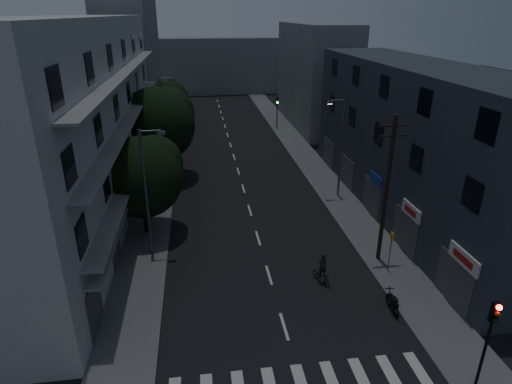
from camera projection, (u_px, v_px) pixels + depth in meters
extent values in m
plane|color=black|center=(238.00, 169.00, 41.98)|extent=(160.00, 160.00, 0.00)
cube|color=#565659|center=(160.00, 172.00, 40.99)|extent=(3.00, 90.00, 0.15)
cube|color=#565659|center=(312.00, 165.00, 42.91)|extent=(3.00, 90.00, 0.15)
cube|color=beige|center=(395.00, 382.00, 17.83)|extent=(0.50, 3.00, 0.01)
cube|color=beige|center=(424.00, 378.00, 17.99)|extent=(0.50, 3.00, 0.01)
cube|color=beige|center=(284.00, 326.00, 20.98)|extent=(0.15, 2.00, 0.01)
cube|color=beige|center=(269.00, 275.00, 25.09)|extent=(0.15, 2.00, 0.01)
cube|color=beige|center=(258.00, 238.00, 29.20)|extent=(0.15, 2.00, 0.01)
cube|color=beige|center=(250.00, 210.00, 33.30)|extent=(0.15, 2.00, 0.01)
cube|color=beige|center=(243.00, 188.00, 37.41)|extent=(0.15, 2.00, 0.01)
cube|color=beige|center=(238.00, 171.00, 41.52)|extent=(0.15, 2.00, 0.01)
cube|color=beige|center=(234.00, 157.00, 45.63)|extent=(0.15, 2.00, 0.01)
cube|color=beige|center=(230.00, 145.00, 49.74)|extent=(0.15, 2.00, 0.01)
cube|color=beige|center=(227.00, 135.00, 53.84)|extent=(0.15, 2.00, 0.01)
cube|color=beige|center=(225.00, 126.00, 57.95)|extent=(0.15, 2.00, 0.01)
cube|color=beige|center=(223.00, 119.00, 62.06)|extent=(0.15, 2.00, 0.01)
cube|color=beige|center=(221.00, 112.00, 66.17)|extent=(0.15, 2.00, 0.01)
cube|color=beige|center=(219.00, 106.00, 70.28)|extent=(0.15, 2.00, 0.01)
cube|color=beige|center=(218.00, 101.00, 74.38)|extent=(0.15, 2.00, 0.01)
cube|color=#B4B4AF|center=(83.00, 119.00, 31.34)|extent=(6.00, 36.00, 14.00)
cube|color=black|center=(93.00, 296.00, 19.97)|extent=(0.06, 1.60, 1.60)
cube|color=black|center=(114.00, 235.00, 25.45)|extent=(0.06, 1.60, 1.60)
cube|color=black|center=(128.00, 195.00, 30.93)|extent=(0.06, 1.60, 1.60)
cube|color=black|center=(137.00, 168.00, 36.41)|extent=(0.06, 1.60, 1.60)
cube|color=black|center=(144.00, 148.00, 41.88)|extent=(0.06, 1.60, 1.60)
cube|color=black|center=(150.00, 132.00, 47.36)|extent=(0.06, 1.60, 1.60)
cube|color=black|center=(82.00, 236.00, 18.73)|extent=(0.06, 1.60, 1.60)
cube|color=black|center=(107.00, 185.00, 24.21)|extent=(0.06, 1.60, 1.60)
cube|color=black|center=(122.00, 153.00, 29.69)|extent=(0.06, 1.60, 1.60)
cube|color=black|center=(133.00, 131.00, 35.17)|extent=(0.06, 1.60, 1.60)
cube|color=black|center=(141.00, 115.00, 40.64)|extent=(0.06, 1.60, 1.60)
cube|color=black|center=(147.00, 103.00, 46.12)|extent=(0.06, 1.60, 1.60)
cube|color=black|center=(69.00, 167.00, 17.49)|extent=(0.06, 1.60, 1.60)
cube|color=black|center=(99.00, 130.00, 22.97)|extent=(0.06, 1.60, 1.60)
cube|color=black|center=(116.00, 107.00, 28.45)|extent=(0.06, 1.60, 1.60)
cube|color=black|center=(128.00, 92.00, 33.92)|extent=(0.06, 1.60, 1.60)
cube|color=black|center=(137.00, 81.00, 39.40)|extent=(0.06, 1.60, 1.60)
cube|color=black|center=(144.00, 73.00, 44.88)|extent=(0.06, 1.60, 1.60)
cube|color=black|center=(55.00, 87.00, 16.25)|extent=(0.06, 1.60, 1.60)
cube|color=black|center=(90.00, 68.00, 21.73)|extent=(0.06, 1.60, 1.60)
cube|color=black|center=(110.00, 57.00, 27.21)|extent=(0.06, 1.60, 1.60)
cube|color=black|center=(124.00, 50.00, 32.68)|extent=(0.06, 1.60, 1.60)
cube|color=black|center=(133.00, 44.00, 38.16)|extent=(0.06, 1.60, 1.60)
cube|color=black|center=(141.00, 40.00, 43.64)|extent=(0.06, 1.60, 1.60)
cube|color=gray|center=(136.00, 156.00, 32.95)|extent=(1.00, 32.40, 0.12)
cube|color=gray|center=(132.00, 115.00, 31.71)|extent=(1.00, 32.40, 0.12)
cube|color=gray|center=(127.00, 71.00, 30.47)|extent=(1.00, 32.40, 0.12)
cube|color=gray|center=(136.00, 167.00, 33.29)|extent=(0.80, 32.40, 0.12)
cube|color=#424247|center=(95.00, 306.00, 20.21)|extent=(0.06, 2.40, 2.40)
cube|color=#424247|center=(115.00, 244.00, 25.69)|extent=(0.06, 2.40, 2.40)
cube|color=#424247|center=(129.00, 203.00, 31.16)|extent=(0.06, 2.40, 2.40)
cube|color=#424247|center=(138.00, 175.00, 36.64)|extent=(0.06, 2.40, 2.40)
cube|color=#424247|center=(145.00, 153.00, 42.12)|extent=(0.06, 2.40, 2.40)
cube|color=#424247|center=(150.00, 137.00, 47.59)|extent=(0.06, 2.40, 2.40)
cube|color=#2A3039|center=(414.00, 141.00, 31.33)|extent=(6.00, 28.00, 11.00)
cube|color=black|center=(472.00, 195.00, 20.14)|extent=(0.06, 1.40, 1.50)
cube|color=black|center=(416.00, 158.00, 25.16)|extent=(0.06, 1.40, 1.50)
cube|color=black|center=(379.00, 134.00, 30.18)|extent=(0.06, 1.40, 1.50)
cube|color=black|center=(352.00, 117.00, 35.20)|extent=(0.06, 1.40, 1.50)
cube|color=black|center=(332.00, 104.00, 40.22)|extent=(0.06, 1.40, 1.50)
cube|color=black|center=(487.00, 126.00, 18.86)|extent=(0.06, 1.40, 1.50)
cube|color=black|center=(425.00, 102.00, 23.88)|extent=(0.06, 1.40, 1.50)
cube|color=black|center=(384.00, 87.00, 28.90)|extent=(0.06, 1.40, 1.50)
cube|color=black|center=(356.00, 76.00, 33.92)|extent=(0.06, 1.40, 1.50)
cube|color=black|center=(334.00, 67.00, 38.95)|extent=(0.06, 1.40, 1.50)
cube|color=#424247|center=(453.00, 282.00, 22.04)|extent=(0.06, 3.00, 2.60)
cube|color=#424247|center=(405.00, 232.00, 27.06)|extent=(0.06, 3.00, 2.60)
cube|color=#424247|center=(371.00, 198.00, 32.08)|extent=(0.06, 3.00, 2.60)
cube|color=#424247|center=(347.00, 173.00, 37.10)|extent=(0.06, 3.00, 2.60)
cube|color=#424247|center=(328.00, 153.00, 42.12)|extent=(0.06, 3.00, 2.60)
cube|color=silver|center=(464.00, 259.00, 20.92)|extent=(0.12, 2.40, 0.80)
cube|color=#B21414|center=(463.00, 259.00, 20.91)|extent=(0.02, 1.60, 0.36)
cube|color=silver|center=(411.00, 211.00, 25.94)|extent=(0.12, 2.20, 0.80)
cube|color=#B21414|center=(410.00, 211.00, 25.93)|extent=(0.02, 1.40, 0.36)
cube|color=navy|center=(376.00, 179.00, 30.96)|extent=(0.12, 2.00, 0.70)
cube|color=slate|center=(133.00, 62.00, 58.34)|extent=(6.00, 20.00, 16.00)
cube|color=slate|center=(314.00, 76.00, 56.51)|extent=(6.00, 20.00, 13.00)
cube|color=slate|center=(214.00, 65.00, 81.12)|extent=(24.00, 8.00, 10.00)
cylinder|color=black|center=(145.00, 207.00, 29.10)|extent=(0.44, 0.44, 3.66)
sphere|color=black|center=(142.00, 177.00, 28.25)|extent=(5.49, 5.49, 5.49)
sphere|color=black|center=(154.00, 163.00, 28.71)|extent=(3.84, 3.84, 3.84)
sphere|color=black|center=(129.00, 175.00, 27.50)|extent=(3.57, 3.57, 3.57)
cylinder|color=black|center=(160.00, 154.00, 38.88)|extent=(0.44, 0.44, 4.44)
sphere|color=black|center=(157.00, 125.00, 37.84)|extent=(6.69, 6.69, 6.69)
sphere|color=black|center=(168.00, 113.00, 38.41)|extent=(4.68, 4.68, 4.68)
sphere|color=black|center=(146.00, 121.00, 36.93)|extent=(4.35, 4.35, 4.35)
cylinder|color=black|center=(166.00, 125.00, 50.22)|extent=(0.44, 0.44, 3.78)
sphere|color=black|center=(164.00, 106.00, 49.34)|extent=(5.64, 5.64, 5.64)
sphere|color=black|center=(172.00, 98.00, 49.82)|extent=(3.95, 3.95, 3.95)
sphere|color=black|center=(157.00, 103.00, 48.57)|extent=(3.67, 3.67, 3.67)
cylinder|color=black|center=(483.00, 354.00, 16.90)|extent=(0.12, 0.12, 3.20)
cube|color=black|center=(495.00, 312.00, 16.11)|extent=(0.28, 0.22, 0.90)
sphere|color=#FF0C05|center=(499.00, 308.00, 15.84)|extent=(0.22, 0.22, 0.22)
sphere|color=#3F330C|center=(497.00, 314.00, 15.96)|extent=(0.22, 0.22, 0.22)
sphere|color=black|center=(496.00, 321.00, 16.07)|extent=(0.22, 0.22, 0.22)
cylinder|color=black|center=(277.00, 116.00, 55.81)|extent=(0.12, 0.12, 3.20)
cube|color=black|center=(277.00, 100.00, 55.02)|extent=(0.28, 0.22, 0.90)
sphere|color=black|center=(278.00, 98.00, 54.75)|extent=(0.22, 0.22, 0.22)
sphere|color=#3F330C|center=(278.00, 100.00, 54.87)|extent=(0.22, 0.22, 0.22)
sphere|color=#0CFF26|center=(277.00, 103.00, 54.99)|extent=(0.22, 0.22, 0.22)
cylinder|color=black|center=(174.00, 121.00, 53.29)|extent=(0.12, 0.12, 3.20)
cube|color=black|center=(173.00, 104.00, 52.49)|extent=(0.28, 0.22, 0.90)
sphere|color=black|center=(172.00, 102.00, 52.23)|extent=(0.22, 0.22, 0.22)
sphere|color=#3F330C|center=(173.00, 104.00, 52.35)|extent=(0.22, 0.22, 0.22)
sphere|color=#0CFF26|center=(173.00, 107.00, 52.46)|extent=(0.22, 0.22, 0.22)
cylinder|color=#55585C|center=(146.00, 195.00, 25.59)|extent=(0.18, 0.18, 8.00)
cylinder|color=#55585C|center=(150.00, 131.00, 24.15)|extent=(1.20, 0.10, 0.10)
cube|color=#55585C|center=(161.00, 133.00, 24.29)|extent=(0.45, 0.25, 0.18)
cube|color=#4C4C4C|center=(161.00, 135.00, 24.33)|extent=(0.35, 0.18, 0.04)
cylinder|color=slate|center=(341.00, 149.00, 34.17)|extent=(0.18, 0.18, 8.00)
cylinder|color=slate|center=(338.00, 100.00, 32.58)|extent=(1.20, 0.10, 0.10)
cube|color=slate|center=(330.00, 102.00, 32.56)|extent=(0.45, 0.25, 0.18)
cube|color=#FFD88C|center=(330.00, 104.00, 32.60)|extent=(0.35, 0.18, 0.04)
cylinder|color=#53565A|center=(163.00, 116.00, 44.89)|extent=(0.18, 0.18, 8.00)
cylinder|color=#53565A|center=(166.00, 78.00, 43.46)|extent=(1.20, 0.10, 0.10)
cube|color=#53565A|center=(172.00, 80.00, 43.59)|extent=(0.45, 0.25, 0.18)
cube|color=#4C4C4C|center=(172.00, 81.00, 43.63)|extent=(0.35, 0.18, 0.04)
cylinder|color=black|center=(386.00, 191.00, 24.81)|extent=(0.24, 0.24, 9.00)
cube|color=black|center=(395.00, 125.00, 23.30)|extent=(1.80, 0.10, 0.10)
cube|color=black|center=(393.00, 136.00, 23.53)|extent=(1.50, 0.10, 0.10)
cylinder|color=#595B60|center=(390.00, 252.00, 24.75)|extent=(0.06, 0.06, 2.50)
cube|color=yellow|center=(392.00, 236.00, 24.35)|extent=(0.05, 0.35, 0.45)
torus|color=black|center=(396.00, 313.00, 21.54)|extent=(0.13, 0.63, 0.63)
torus|color=black|center=(389.00, 300.00, 22.51)|extent=(0.13, 0.63, 0.63)
cube|color=black|center=(393.00, 301.00, 21.92)|extent=(0.28, 0.99, 0.31)
cube|color=black|center=(394.00, 299.00, 21.70)|extent=(0.29, 0.41, 0.09)
cylinder|color=black|center=(390.00, 294.00, 22.32)|extent=(0.08, 0.39, 0.74)
cube|color=black|center=(390.00, 289.00, 22.30)|extent=(0.49, 0.07, 0.04)
imported|color=black|center=(322.00, 276.00, 24.26)|extent=(1.05, 1.61, 0.80)
imported|color=black|center=(323.00, 265.00, 23.97)|extent=(0.65, 0.54, 1.53)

